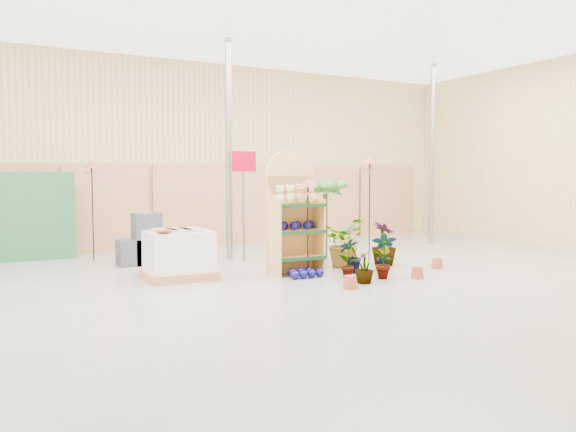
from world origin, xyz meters
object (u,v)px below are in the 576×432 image
object	(u,v)px
display_shelf	(292,217)
pallet_stack	(179,255)
bird_table_front	(308,186)
potted_plant_2	(343,242)

from	to	relation	value
display_shelf	pallet_stack	size ratio (longest dim) A/B	1.90
display_shelf	bird_table_front	bearing A→B (deg)	-72.40
potted_plant_2	display_shelf	bearing A→B (deg)	-173.27
pallet_stack	bird_table_front	bearing A→B (deg)	-19.84
bird_table_front	potted_plant_2	distance (m)	1.61
bird_table_front	potted_plant_2	size ratio (longest dim) A/B	1.81
display_shelf	bird_table_front	distance (m)	0.68
display_shelf	bird_table_front	size ratio (longest dim) A/B	1.30
pallet_stack	bird_table_front	distance (m)	2.45
pallet_stack	potted_plant_2	size ratio (longest dim) A/B	1.24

